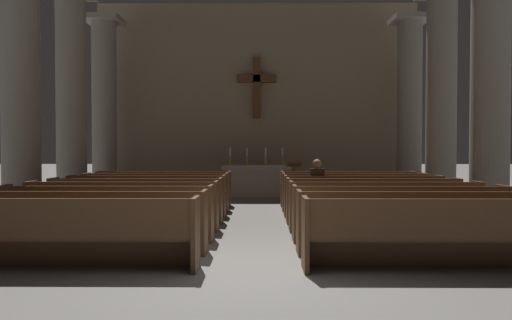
# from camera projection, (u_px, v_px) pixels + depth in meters

# --- Properties ---
(ground_plane) EXTENTS (80.00, 80.00, 0.00)m
(ground_plane) POSITION_uv_depth(u_px,v_px,m) (250.00, 270.00, 6.24)
(ground_plane) COLOR slate
(pew_left_row_1) EXTENTS (3.58, 0.50, 0.95)m
(pew_left_row_1) POSITION_uv_depth(u_px,v_px,m) (59.00, 233.00, 6.21)
(pew_left_row_1) COLOR brown
(pew_left_row_1) RESTS_ON ground
(pew_left_row_2) EXTENTS (3.58, 0.50, 0.95)m
(pew_left_row_2) POSITION_uv_depth(u_px,v_px,m) (86.00, 222.00, 7.18)
(pew_left_row_2) COLOR brown
(pew_left_row_2) RESTS_ON ground
(pew_left_row_3) EXTENTS (3.58, 0.50, 0.95)m
(pew_left_row_3) POSITION_uv_depth(u_px,v_px,m) (107.00, 213.00, 8.16)
(pew_left_row_3) COLOR brown
(pew_left_row_3) RESTS_ON ground
(pew_left_row_4) EXTENTS (3.58, 0.50, 0.95)m
(pew_left_row_4) POSITION_uv_depth(u_px,v_px,m) (123.00, 206.00, 9.13)
(pew_left_row_4) COLOR brown
(pew_left_row_4) RESTS_ON ground
(pew_left_row_5) EXTENTS (3.58, 0.50, 0.95)m
(pew_left_row_5) POSITION_uv_depth(u_px,v_px,m) (136.00, 200.00, 10.10)
(pew_left_row_5) COLOR brown
(pew_left_row_5) RESTS_ON ground
(pew_left_row_6) EXTENTS (3.58, 0.50, 0.95)m
(pew_left_row_6) POSITION_uv_depth(u_px,v_px,m) (147.00, 196.00, 11.08)
(pew_left_row_6) COLOR brown
(pew_left_row_6) RESTS_ON ground
(pew_left_row_7) EXTENTS (3.58, 0.50, 0.95)m
(pew_left_row_7) POSITION_uv_depth(u_px,v_px,m) (156.00, 192.00, 12.05)
(pew_left_row_7) COLOR brown
(pew_left_row_7) RESTS_ON ground
(pew_left_row_8) EXTENTS (3.58, 0.50, 0.95)m
(pew_left_row_8) POSITION_uv_depth(u_px,v_px,m) (164.00, 189.00, 13.02)
(pew_left_row_8) COLOR brown
(pew_left_row_8) RESTS_ON ground
(pew_right_row_1) EXTENTS (3.58, 0.50, 0.95)m
(pew_right_row_1) POSITION_uv_depth(u_px,v_px,m) (443.00, 234.00, 6.17)
(pew_right_row_1) COLOR brown
(pew_right_row_1) RESTS_ON ground
(pew_right_row_2) EXTENTS (3.58, 0.50, 0.95)m
(pew_right_row_2) POSITION_uv_depth(u_px,v_px,m) (418.00, 222.00, 7.14)
(pew_right_row_2) COLOR brown
(pew_right_row_2) RESTS_ON ground
(pew_right_row_3) EXTENTS (3.58, 0.50, 0.95)m
(pew_right_row_3) POSITION_uv_depth(u_px,v_px,m) (399.00, 213.00, 8.11)
(pew_right_row_3) COLOR brown
(pew_right_row_3) RESTS_ON ground
(pew_right_row_4) EXTENTS (3.58, 0.50, 0.95)m
(pew_right_row_4) POSITION_uv_depth(u_px,v_px,m) (384.00, 206.00, 9.09)
(pew_right_row_4) COLOR brown
(pew_right_row_4) RESTS_ON ground
(pew_right_row_5) EXTENTS (3.58, 0.50, 0.95)m
(pew_right_row_5) POSITION_uv_depth(u_px,v_px,m) (372.00, 201.00, 10.06)
(pew_right_row_5) COLOR brown
(pew_right_row_5) RESTS_ON ground
(pew_right_row_6) EXTENTS (3.58, 0.50, 0.95)m
(pew_right_row_6) POSITION_uv_depth(u_px,v_px,m) (362.00, 196.00, 11.03)
(pew_right_row_6) COLOR brown
(pew_right_row_6) RESTS_ON ground
(pew_right_row_7) EXTENTS (3.58, 0.50, 0.95)m
(pew_right_row_7) POSITION_uv_depth(u_px,v_px,m) (354.00, 192.00, 12.00)
(pew_right_row_7) COLOR brown
(pew_right_row_7) RESTS_ON ground
(pew_right_row_8) EXTENTS (3.58, 0.50, 0.95)m
(pew_right_row_8) POSITION_uv_depth(u_px,v_px,m) (347.00, 189.00, 12.98)
(pew_right_row_8) COLOR brown
(pew_right_row_8) RESTS_ON ground
(column_left_second) EXTENTS (1.20, 1.20, 5.89)m
(column_left_second) POSITION_uv_depth(u_px,v_px,m) (21.00, 89.00, 10.40)
(column_left_second) COLOR gray
(column_left_second) RESTS_ON ground
(column_right_second) EXTENTS (1.20, 1.20, 5.89)m
(column_right_second) POSITION_uv_depth(u_px,v_px,m) (490.00, 88.00, 10.31)
(column_right_second) COLOR gray
(column_right_second) RESTS_ON ground
(column_left_third) EXTENTS (1.20, 1.20, 5.89)m
(column_left_third) POSITION_uv_depth(u_px,v_px,m) (71.00, 101.00, 13.20)
(column_left_third) COLOR gray
(column_left_third) RESTS_ON ground
(column_right_third) EXTENTS (1.20, 1.20, 5.89)m
(column_right_third) POSITION_uv_depth(u_px,v_px,m) (441.00, 101.00, 13.11)
(column_right_third) COLOR gray
(column_right_third) RESTS_ON ground
(column_left_fourth) EXTENTS (1.20, 1.20, 5.89)m
(column_left_fourth) POSITION_uv_depth(u_px,v_px,m) (104.00, 109.00, 15.99)
(column_left_fourth) COLOR gray
(column_left_fourth) RESTS_ON ground
(column_right_fourth) EXTENTS (1.20, 1.20, 5.89)m
(column_right_fourth) POSITION_uv_depth(u_px,v_px,m) (409.00, 109.00, 15.90)
(column_right_fourth) COLOR gray
(column_right_fourth) RESTS_ON ground
(altar) EXTENTS (2.20, 0.90, 1.01)m
(altar) POSITION_uv_depth(u_px,v_px,m) (256.00, 180.00, 15.63)
(altar) COLOR #A8A399
(altar) RESTS_ON ground
(candlestick_outer_left) EXTENTS (0.16, 0.16, 0.57)m
(candlestick_outer_left) POSITION_uv_depth(u_px,v_px,m) (230.00, 160.00, 15.62)
(candlestick_outer_left) COLOR #B79338
(candlestick_outer_left) RESTS_ON altar
(candlestick_inner_left) EXTENTS (0.16, 0.16, 0.57)m
(candlestick_inner_left) POSITION_uv_depth(u_px,v_px,m) (247.00, 160.00, 15.61)
(candlestick_inner_left) COLOR #B79338
(candlestick_inner_left) RESTS_ON altar
(candlestick_inner_right) EXTENTS (0.16, 0.16, 0.57)m
(candlestick_inner_right) POSITION_uv_depth(u_px,v_px,m) (266.00, 160.00, 15.61)
(candlestick_inner_right) COLOR #B79338
(candlestick_inner_right) RESTS_ON altar
(candlestick_outer_right) EXTENTS (0.16, 0.16, 0.57)m
(candlestick_outer_right) POSITION_uv_depth(u_px,v_px,m) (283.00, 160.00, 15.60)
(candlestick_outer_right) COLOR #B79338
(candlestick_outer_right) RESTS_ON altar
(apse_with_cross) EXTENTS (11.38, 0.51, 6.72)m
(apse_with_cross) POSITION_uv_depth(u_px,v_px,m) (257.00, 98.00, 17.33)
(apse_with_cross) COLOR gray
(apse_with_cross) RESTS_ON ground
(lectern) EXTENTS (0.44, 0.36, 1.15)m
(lectern) POSITION_uv_depth(u_px,v_px,m) (294.00, 182.00, 14.42)
(lectern) COLOR brown
(lectern) RESTS_ON ground
(lone_worshipper) EXTENTS (0.32, 0.43, 1.32)m
(lone_worshipper) POSITION_uv_depth(u_px,v_px,m) (316.00, 186.00, 11.07)
(lone_worshipper) COLOR #26262B
(lone_worshipper) RESTS_ON ground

